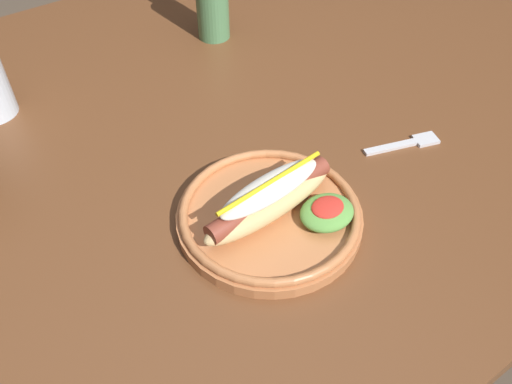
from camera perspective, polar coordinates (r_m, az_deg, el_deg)
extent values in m
plane|color=brown|center=(1.45, -2.22, -15.69)|extent=(8.00, 8.00, 0.00)
cube|color=brown|center=(0.88, -3.53, 7.39)|extent=(1.44, 1.07, 0.04)
cylinder|color=brown|center=(1.70, 6.90, 12.80)|extent=(0.06, 0.06, 0.70)
cylinder|color=#B77042|center=(0.70, 1.44, -2.70)|extent=(0.24, 0.24, 0.02)
torus|color=#B77042|center=(0.69, 1.46, -2.04)|extent=(0.24, 0.24, 0.01)
ellipsoid|color=tan|center=(0.68, 1.48, -1.12)|extent=(0.21, 0.07, 0.04)
cylinder|color=brown|center=(0.67, 1.49, -0.67)|extent=(0.19, 0.04, 0.03)
ellipsoid|color=silver|center=(0.66, 1.52, 0.43)|extent=(0.16, 0.06, 0.02)
cylinder|color=yellow|center=(0.65, 1.54, 1.05)|extent=(0.16, 0.02, 0.01)
ellipsoid|color=#5B9942|center=(0.68, 7.59, -2.19)|extent=(0.07, 0.06, 0.02)
ellipsoid|color=red|center=(0.67, 7.67, -1.62)|extent=(0.04, 0.04, 0.01)
cube|color=silver|center=(0.83, 14.19, 4.67)|extent=(0.08, 0.04, 0.00)
cube|color=silver|center=(0.86, 17.71, 5.38)|extent=(0.04, 0.04, 0.00)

